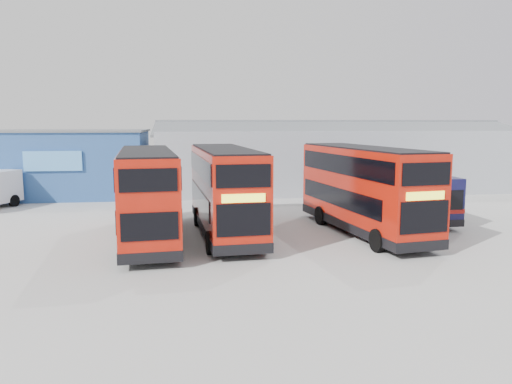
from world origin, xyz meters
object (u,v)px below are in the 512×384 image
Objects in this scene: office_block at (67,162)px; double_decker_right at (364,191)px; maintenance_shed at (332,158)px; double_decker_centre at (225,192)px; single_decker_blue at (400,193)px; double_decker_left at (147,196)px.

office_block is 24.53m from double_decker_right.
maintenance_shed reaches higher than double_decker_centre.
single_decker_blue is (22.35, -11.72, -1.19)m from office_block.
double_decker_centre reaches higher than single_decker_blue.
double_decker_right is (-3.65, -18.28, -0.39)m from maintenance_shed.
maintenance_shed reaches higher than double_decker_right.
double_decker_left is at bearing -172.09° from double_decker_centre.
office_block is 25.26m from single_decker_blue.
maintenance_shed is 2.88× the size of double_decker_centre.
double_decker_left is 10.85m from double_decker_right.
double_decker_right is at bearing -41.57° from office_block.
maintenance_shed is 2.89× the size of double_decker_left.
office_block is 22.09m from maintenance_shed.
single_decker_blue is at bearing -167.26° from double_decker_left.
double_decker_right is 1.04× the size of single_decker_blue.
double_decker_right is at bearing -101.30° from maintenance_shed.
double_decker_right is (18.35, -16.27, -0.36)m from office_block.
double_decker_centre is 7.09m from double_decker_right.
double_decker_left is at bearing -65.67° from office_block.
double_decker_centre is 0.99× the size of double_decker_right.
maintenance_shed is at bearing 54.62° from double_decker_centre.
office_block is 1.17× the size of double_decker_left.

